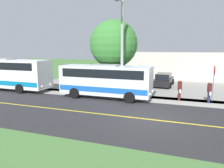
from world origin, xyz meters
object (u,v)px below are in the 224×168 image
Objects in this scene: transit_bus_rear at (0,72)px; pedestrian_with_bags at (209,91)px; commercial_building at (182,65)px; stop_sign at (214,77)px; street_light_pole at (122,46)px; tree_curbside at (114,44)px; parked_car_near at (164,80)px; pedestrian_waiting at (180,89)px; shuttle_bus_front at (106,80)px.

transit_bus_rear reaches higher than pedestrian_with_bags.
stop_sign is at bearing 9.69° from commercial_building.
street_light_pole reaches higher than tree_curbside.
tree_curbside is at bearing -102.59° from pedestrian_with_bags.
tree_curbside is at bearing -43.89° from parked_car_near.
stop_sign is 7.82m from street_light_pole.
street_light_pole is at bearing 32.11° from tree_curbside.
pedestrian_waiting is at bearing 0.32° from commercial_building.
commercial_building reaches higher than shuttle_bus_front.
pedestrian_with_bags is 9.54m from tree_curbside.
shuttle_bus_front reaches higher than pedestrian_waiting.
stop_sign is 0.41× the size of tree_curbside.
street_light_pole is (-0.42, 13.08, 2.70)m from transit_bus_rear.
commercial_building is (-15.92, -2.30, 0.84)m from pedestrian_with_bags.
tree_curbside is (-2.94, 11.50, 2.87)m from transit_bus_rear.
stop_sign is (-1.64, 20.40, 0.20)m from transit_bus_rear.
parked_car_near is 9.61m from commercial_building.
pedestrian_with_bags is 7.75m from parked_car_near.
tree_curbside is (-2.95, -0.30, 3.05)m from shuttle_bus_front.
street_light_pole reaches higher than pedestrian_with_bags.
street_light_pole reaches higher than parked_car_near.
street_light_pole is (1.22, -7.31, 2.50)m from stop_sign.
commercial_building is (-16.52, 4.70, -2.67)m from street_light_pole.
parked_car_near is at bearing 158.11° from street_light_pole.
parked_car_near is (-6.55, -4.13, -0.26)m from pedestrian_with_bags.
parked_car_near is at bearing 151.24° from shuttle_bus_front.
tree_curbside is 15.61m from commercial_building.
commercial_building reaches higher than transit_bus_rear.
shuttle_bus_front is 1.14× the size of tree_curbside.
stop_sign is 15.52m from commercial_building.
stop_sign is 0.36× the size of street_light_pole.
shuttle_bus_front is 11.80m from transit_bus_rear.
tree_curbside is (4.63, -4.46, 3.95)m from parked_car_near.
shuttle_bus_front is 8.77m from stop_sign.
tree_curbside is at bearing 104.34° from transit_bus_rear.
commercial_building is (-14.00, 6.29, -2.85)m from tree_curbside.
stop_sign reaches higher than shuttle_bus_front.
street_light_pole reaches higher than transit_bus_rear.
stop_sign is (-0.50, 2.52, 1.00)m from pedestrian_waiting.
parked_car_near is (-7.15, 2.87, -3.77)m from street_light_pole.
street_light_pole is at bearing 108.35° from shuttle_bus_front.
tree_curbside reaches higher than shuttle_bus_front.
transit_bus_rear is at bearing -85.40° from stop_sign.
pedestrian_with_bags is 1.23m from stop_sign.
commercial_building is at bearing 160.54° from shuttle_bus_front.
shuttle_bus_front is at bearing -82.91° from pedestrian_with_bags.
street_light_pole is (-0.43, 1.29, 2.88)m from shuttle_bus_front.
parked_car_near is 0.21× the size of commercial_building.
shuttle_bus_front reaches higher than parked_car_near.
tree_curbside is 0.33× the size of commercial_building.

